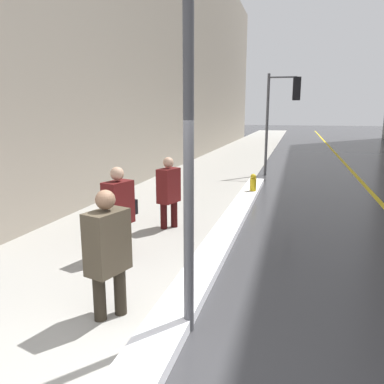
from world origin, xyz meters
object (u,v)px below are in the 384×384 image
(lamp_post, at_px, (188,55))
(pedestrian_with_shoulder_bag, at_px, (119,208))
(pedestrian_trailing, at_px, (169,189))
(pedestrian_nearside, at_px, (108,249))
(traffic_light_near, at_px, (285,103))
(fire_hydrant, at_px, (253,185))

(lamp_post, distance_m, pedestrian_with_shoulder_bag, 3.52)
(pedestrian_with_shoulder_bag, relative_size, pedestrian_trailing, 1.02)
(pedestrian_nearside, bearing_deg, lamp_post, 106.00)
(pedestrian_with_shoulder_bag, bearing_deg, traffic_light_near, -177.63)
(pedestrian_trailing, bearing_deg, pedestrian_with_shoulder_bag, 6.75)
(lamp_post, bearing_deg, pedestrian_trailing, 112.35)
(traffic_light_near, height_order, pedestrian_with_shoulder_bag, traffic_light_near)
(traffic_light_near, relative_size, pedestrian_trailing, 2.53)
(pedestrian_trailing, relative_size, fire_hydrant, 2.32)
(lamp_post, xyz_separation_m, fire_hydrant, (-0.12, 7.77, -2.82))
(fire_hydrant, bearing_deg, traffic_light_near, 80.58)
(lamp_post, height_order, pedestrian_nearside, lamp_post)
(pedestrian_nearside, bearing_deg, pedestrian_with_shoulder_bag, -141.21)
(fire_hydrant, bearing_deg, pedestrian_with_shoulder_bag, -106.66)
(pedestrian_trailing, bearing_deg, pedestrian_nearside, 23.81)
(traffic_light_near, relative_size, pedestrian_nearside, 2.46)
(pedestrian_nearside, bearing_deg, pedestrian_trailing, -156.19)
(traffic_light_near, xyz_separation_m, pedestrian_with_shoulder_bag, (-2.43, -10.00, -2.06))
(pedestrian_nearside, xyz_separation_m, pedestrian_trailing, (-0.52, 3.80, -0.03))
(lamp_post, relative_size, pedestrian_nearside, 3.19)
(pedestrian_trailing, bearing_deg, fire_hydrant, 176.15)
(pedestrian_nearside, bearing_deg, fire_hydrant, -170.71)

